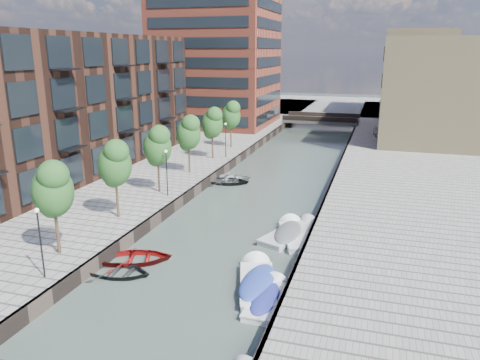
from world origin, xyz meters
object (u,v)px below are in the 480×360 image
at_px(tree_5, 212,122).
at_px(motorboat_0, 257,282).
at_px(motorboat_4, 292,233).
at_px(tree_2, 115,162).
at_px(sloop_1, 118,275).
at_px(car, 380,131).
at_px(tree_6, 231,114).
at_px(tree_4, 188,132).
at_px(tree_1, 52,188).
at_px(sloop_4, 227,184).
at_px(sloop_2, 136,262).
at_px(motorboat_3, 267,298).
at_px(sloop_3, 230,180).
at_px(tree_3, 157,145).
at_px(motorboat_2, 295,235).
at_px(bridge, 321,120).

xyz_separation_m(tree_5, motorboat_0, (12.54, -26.59, -5.08)).
bearing_deg(motorboat_0, motorboat_4, 86.22).
xyz_separation_m(motorboat_0, motorboat_4, (0.53, 8.02, 0.00)).
bearing_deg(tree_2, sloop_1, -59.75).
xyz_separation_m(motorboat_4, car, (5.66, 39.57, 1.51)).
height_order(tree_5, motorboat_0, tree_5).
xyz_separation_m(tree_5, tree_6, (0.00, 7.00, 0.00)).
bearing_deg(tree_4, tree_1, -90.00).
bearing_deg(sloop_4, tree_1, 162.34).
xyz_separation_m(sloop_2, motorboat_3, (9.42, -2.33, 0.18)).
bearing_deg(sloop_4, motorboat_3, -163.42).
distance_m(tree_2, motorboat_0, 14.64).
bearing_deg(sloop_3, tree_5, 15.71).
relative_size(sloop_1, motorboat_3, 0.94).
bearing_deg(sloop_3, tree_3, 136.27).
height_order(tree_3, tree_4, same).
height_order(tree_3, tree_6, same).
height_order(sloop_1, motorboat_2, motorboat_2).
distance_m(bridge, tree_3, 47.92).
xyz_separation_m(tree_6, motorboat_2, (13.30, -25.55, -5.20)).
bearing_deg(tree_2, motorboat_2, 10.45).
relative_size(bridge, motorboat_2, 2.23).
height_order(tree_3, car, tree_3).
xyz_separation_m(sloop_1, motorboat_0, (8.56, 1.24, 0.23)).
distance_m(sloop_1, motorboat_0, 8.65).
height_order(sloop_4, motorboat_4, motorboat_4).
relative_size(tree_3, tree_4, 1.00).
relative_size(tree_4, motorboat_2, 1.02).
relative_size(tree_5, sloop_1, 1.40).
xyz_separation_m(tree_6, motorboat_0, (12.54, -33.59, -5.08)).
bearing_deg(motorboat_2, tree_5, 125.64).
distance_m(sloop_4, motorboat_2, 15.27).
bearing_deg(car, tree_5, -140.51).
bearing_deg(motorboat_2, tree_4, 139.03).
bearing_deg(motorboat_2, motorboat_3, -88.59).
distance_m(tree_5, motorboat_2, 23.41).
distance_m(tree_2, tree_4, 14.00).
xyz_separation_m(sloop_4, motorboat_4, (9.15, -12.07, 0.23)).
xyz_separation_m(tree_5, sloop_2, (4.12, -25.86, -5.31)).
distance_m(sloop_2, car, 49.13).
bearing_deg(car, tree_3, -126.93).
distance_m(tree_2, sloop_3, 17.14).
xyz_separation_m(tree_1, motorboat_0, (12.54, 1.41, -5.08)).
height_order(tree_5, sloop_4, tree_5).
height_order(tree_1, tree_5, same).
relative_size(sloop_3, sloop_4, 0.97).
bearing_deg(sloop_2, sloop_1, 153.67).
bearing_deg(tree_6, tree_3, -90.00).
xyz_separation_m(tree_6, car, (18.73, 14.01, -3.57)).
bearing_deg(car, sloop_3, -128.54).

